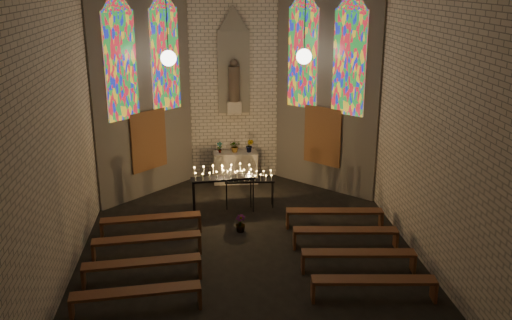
# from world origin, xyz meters

# --- Properties ---
(floor) EXTENTS (12.00, 12.00, 0.00)m
(floor) POSITION_xyz_m (0.00, 0.00, 0.00)
(floor) COLOR black
(floor) RESTS_ON ground
(room) EXTENTS (8.22, 12.43, 7.00)m
(room) POSITION_xyz_m (-0.00, 3.37, 3.72)
(room) COLOR beige
(room) RESTS_ON ground
(altar) EXTENTS (1.40, 0.60, 1.00)m
(altar) POSITION_xyz_m (0.00, 5.45, 0.50)
(altar) COLOR #C0B29C
(altar) RESTS_ON ground
(flower_vase_left) EXTENTS (0.21, 0.17, 0.36)m
(flower_vase_left) POSITION_xyz_m (-0.50, 5.47, 1.18)
(flower_vase_left) COLOR #4C723F
(flower_vase_left) RESTS_ON altar
(flower_vase_center) EXTENTS (0.39, 0.36, 0.39)m
(flower_vase_center) POSITION_xyz_m (-0.01, 5.51, 1.19)
(flower_vase_center) COLOR #4C723F
(flower_vase_center) RESTS_ON altar
(flower_vase_right) EXTENTS (0.30, 0.28, 0.44)m
(flower_vase_right) POSITION_xyz_m (0.46, 5.44, 1.22)
(flower_vase_right) COLOR #4C723F
(flower_vase_right) RESTS_ON altar
(aisle_flower_pot) EXTENTS (0.32, 0.32, 0.46)m
(aisle_flower_pot) POSITION_xyz_m (-0.10, 1.66, 0.23)
(aisle_flower_pot) COLOR #4C723F
(aisle_flower_pot) RESTS_ON ground
(votive_stand_left) EXTENTS (1.80, 0.64, 1.30)m
(votive_stand_left) POSITION_xyz_m (-0.49, 3.00, 1.11)
(votive_stand_left) COLOR black
(votive_stand_left) RESTS_ON ground
(votive_stand_right) EXTENTS (1.41, 0.35, 1.04)m
(votive_stand_right) POSITION_xyz_m (0.27, 3.29, 0.89)
(votive_stand_right) COLOR black
(votive_stand_right) RESTS_ON ground
(pew_left_0) EXTENTS (2.57, 0.60, 0.49)m
(pew_left_0) POSITION_xyz_m (-2.40, 1.71, 0.40)
(pew_left_0) COLOR #552D18
(pew_left_0) RESTS_ON ground
(pew_right_0) EXTENTS (2.57, 0.60, 0.49)m
(pew_right_0) POSITION_xyz_m (2.40, 1.71, 0.40)
(pew_right_0) COLOR #552D18
(pew_right_0) RESTS_ON ground
(pew_left_1) EXTENTS (2.57, 0.60, 0.49)m
(pew_left_1) POSITION_xyz_m (-2.40, 0.51, 0.40)
(pew_left_1) COLOR #552D18
(pew_left_1) RESTS_ON ground
(pew_right_1) EXTENTS (2.57, 0.60, 0.49)m
(pew_right_1) POSITION_xyz_m (2.40, 0.51, 0.40)
(pew_right_1) COLOR #552D18
(pew_right_1) RESTS_ON ground
(pew_left_2) EXTENTS (2.57, 0.60, 0.49)m
(pew_left_2) POSITION_xyz_m (-2.40, -0.69, 0.40)
(pew_left_2) COLOR #552D18
(pew_left_2) RESTS_ON ground
(pew_right_2) EXTENTS (2.57, 0.60, 0.49)m
(pew_right_2) POSITION_xyz_m (2.40, -0.69, 0.40)
(pew_right_2) COLOR #552D18
(pew_right_2) RESTS_ON ground
(pew_left_3) EXTENTS (2.57, 0.60, 0.49)m
(pew_left_3) POSITION_xyz_m (-2.40, -1.89, 0.40)
(pew_left_3) COLOR #552D18
(pew_left_3) RESTS_ON ground
(pew_right_3) EXTENTS (2.57, 0.60, 0.49)m
(pew_right_3) POSITION_xyz_m (2.40, -1.89, 0.40)
(pew_right_3) COLOR #552D18
(pew_right_3) RESTS_ON ground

